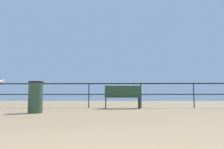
# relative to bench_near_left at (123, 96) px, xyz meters

# --- Properties ---
(pier_railing) EXTENTS (25.93, 0.05, 1.11)m
(pier_railing) POSITION_rel_bench_near_left_xyz_m (-0.34, 0.84, 0.30)
(pier_railing) COLOR black
(pier_railing) RESTS_ON ground_plane
(bench_near_left) EXTENTS (1.50, 0.69, 0.94)m
(bench_near_left) POSITION_rel_bench_near_left_xyz_m (0.00, 0.00, 0.00)
(bench_near_left) COLOR #2A4931
(bench_near_left) RESTS_ON ground_plane
(seagull_on_rail) EXTENTS (0.25, 0.37, 0.19)m
(seagull_on_rail) POSITION_rel_bench_near_left_xyz_m (-5.60, 0.86, 0.66)
(seagull_on_rail) COLOR white
(seagull_on_rail) RESTS_ON pier_railing
(trash_bin) EXTENTS (0.44, 0.44, 0.93)m
(trash_bin) POSITION_rel_bench_near_left_xyz_m (-2.60, -2.72, -0.06)
(trash_bin) COLOR #324C32
(trash_bin) RESTS_ON ground_plane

